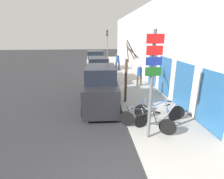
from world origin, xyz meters
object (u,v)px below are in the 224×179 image
parked_car_2 (96,62)px  pedestrian_far (118,61)px  parked_car_0 (101,88)px  bicycle_1 (159,116)px  pedestrian_near (139,74)px  bicycle_2 (159,111)px  traffic_light (107,43)px  signpost (152,82)px  street_tree (127,75)px  bicycle_0 (146,121)px  parked_car_1 (98,71)px

parked_car_2 → pedestrian_far: (2.49, -0.48, 0.15)m
parked_car_0 → parked_car_2: parked_car_0 is taller
bicycle_1 → pedestrian_near: size_ratio=1.41×
bicycle_2 → parked_car_2: 13.25m
traffic_light → pedestrian_near: bearing=-78.9°
pedestrian_far → traffic_light: 2.89m
signpost → pedestrian_far: size_ratio=2.19×
signpost → bicycle_2: signpost is taller
signpost → parked_car_2: signpost is taller
pedestrian_near → pedestrian_far: bearing=87.5°
street_tree → bicycle_1: bearing=-73.3°
signpost → pedestrian_near: bearing=78.0°
signpost → bicycle_1: signpost is taller
signpost → parked_car_0: bearing=113.5°
bicycle_2 → traffic_light: (-1.18, 14.48, 2.49)m
pedestrian_far → signpost: bearing=-90.9°
bicycle_1 → traffic_light: 15.22m
bicycle_1 → parked_car_2: size_ratio=0.56×
signpost → bicycle_1: size_ratio=1.70×
pedestrian_near → traffic_light: bearing=92.5°
bicycle_1 → bicycle_2: size_ratio=1.02×
signpost → pedestrian_near: 7.41m
street_tree → parked_car_2: bearing=98.5°
bicycle_0 → parked_car_1: parked_car_1 is taller
bicycle_0 → street_tree: street_tree is taller
bicycle_0 → parked_car_0: parked_car_0 is taller
bicycle_0 → bicycle_2: size_ratio=0.89×
signpost → traffic_light: 15.97m
bicycle_1 → parked_car_0: 3.68m
bicycle_2 → parked_car_1: size_ratio=0.48×
bicycle_1 → traffic_light: traffic_light is taller
pedestrian_near → street_tree: size_ratio=0.46×
pedestrian_far → parked_car_2: bearing=171.4°
pedestrian_near → bicycle_2: bearing=-104.0°
bicycle_2 → traffic_light: 14.74m
bicycle_0 → traffic_light: size_ratio=0.45×
traffic_light → parked_car_2: bearing=-134.8°
parked_car_2 → traffic_light: (1.50, 1.51, 1.99)m
parked_car_0 → street_tree: 1.66m
parked_car_1 → pedestrian_near: bearing=-34.3°
bicycle_2 → bicycle_0: bearing=148.3°
bicycle_0 → street_tree: 3.59m
parked_car_1 → traffic_light: bearing=76.0°
bicycle_0 → parked_car_0: (-1.68, 3.21, 0.53)m
bicycle_1 → street_tree: street_tree is taller
parked_car_0 → bicycle_0: bearing=-59.3°
pedestrian_far → street_tree: street_tree is taller
bicycle_2 → signpost: bearing=158.2°
pedestrian_near → street_tree: 3.73m
signpost → parked_car_0: signpost is taller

